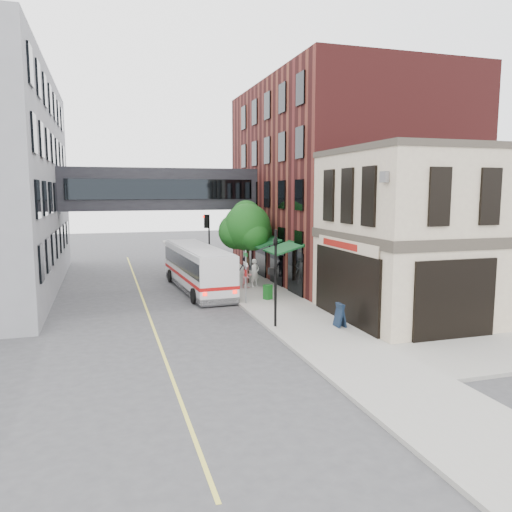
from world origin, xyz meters
TOP-DOWN VIEW (x-y plane):
  - ground at (0.00, 0.00)m, footprint 120.00×120.00m
  - sidewalk_main at (2.00, 14.00)m, footprint 4.00×60.00m
  - corner_building at (8.97, 2.00)m, footprint 10.19×8.12m
  - brick_building at (9.98, 15.00)m, footprint 13.76×18.00m
  - skyway_bridge at (-3.00, 18.00)m, footprint 14.00×3.18m
  - traffic_signal_near at (0.37, 2.00)m, footprint 0.44×0.22m
  - traffic_signal_far at (0.26, 17.00)m, footprint 0.53×0.28m
  - street_sign_pole at (0.39, 7.00)m, footprint 0.08×0.75m
  - street_tree at (2.19, 13.22)m, footprint 3.80×3.20m
  - lane_marking at (-5.00, 10.00)m, footprint 0.12×40.00m
  - bus at (-1.38, 12.19)m, footprint 2.99×10.49m
  - pedestrian_a at (2.31, 11.57)m, footprint 0.78×0.66m
  - pedestrian_b at (1.66, 11.16)m, footprint 0.94×0.86m
  - pedestrian_c at (2.57, 14.63)m, footprint 1.16×0.90m
  - newspaper_box at (1.89, 7.61)m, footprint 0.54×0.51m
  - sandwich_board at (3.23, 1.05)m, footprint 0.42×0.63m

SIDE VIEW (x-z plane):
  - ground at x=0.00m, z-range 0.00..0.00m
  - lane_marking at x=-5.00m, z-range 0.00..0.01m
  - sidewalk_main at x=2.00m, z-range 0.00..0.15m
  - newspaper_box at x=1.89m, z-range 0.15..1.00m
  - sandwich_board at x=3.23m, z-range 0.15..1.25m
  - pedestrian_b at x=1.66m, z-range 0.15..1.70m
  - pedestrian_c at x=2.57m, z-range 0.15..1.74m
  - pedestrian_a at x=2.31m, z-range 0.15..1.97m
  - bus at x=-1.38m, z-range 0.17..2.96m
  - street_sign_pole at x=0.39m, z-range 0.43..3.43m
  - traffic_signal_near at x=0.37m, z-range 0.68..5.28m
  - traffic_signal_far at x=0.26m, z-range 1.09..5.59m
  - street_tree at x=2.19m, z-range 1.11..6.71m
  - corner_building at x=8.97m, z-range -0.01..8.44m
  - skyway_bridge at x=-3.00m, z-range 5.00..8.00m
  - brick_building at x=9.98m, z-range -0.01..13.99m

